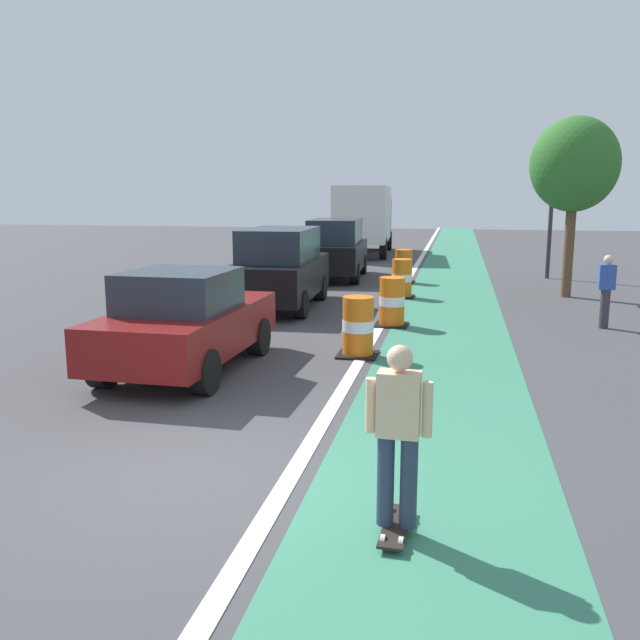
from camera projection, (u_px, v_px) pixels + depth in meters
ground_plane at (203, 477)px, 7.06m from camera, size 100.00×100.00×0.00m
bike_lane_strip at (451, 303)px, 18.13m from camera, size 2.50×80.00×0.01m
lane_divider_stripe at (395, 301)px, 18.43m from camera, size 0.20×80.00×0.01m
skateboarder_on_lane at (398, 434)px, 5.71m from camera, size 0.57×0.81×1.69m
parked_sedan_nearest at (185, 322)px, 11.12m from camera, size 2.00×4.14×1.70m
parked_suv_second at (280, 268)px, 17.24m from camera, size 2.04×4.66×2.04m
parked_suv_third at (335, 248)px, 23.16m from camera, size 2.12×4.70×2.04m
traffic_barrel_front at (358, 327)px, 12.18m from camera, size 0.73×0.73×1.09m
traffic_barrel_mid at (392, 302)px, 14.95m from camera, size 0.73×0.73×1.09m
traffic_barrel_back at (402, 279)px, 19.03m from camera, size 0.73×0.73×1.09m
traffic_barrel_far at (404, 266)px, 22.19m from camera, size 0.73×0.73×1.09m
delivery_truck_down_block at (365, 216)px, 31.92m from camera, size 2.71×7.71×3.23m
traffic_light_corner at (554, 175)px, 22.73m from camera, size 0.41×0.32×5.10m
pedestrian_crossing at (606, 289)px, 14.62m from camera, size 0.34×0.20×1.61m
street_tree_sidewalk at (574, 165)px, 18.56m from camera, size 2.40×2.40×5.00m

